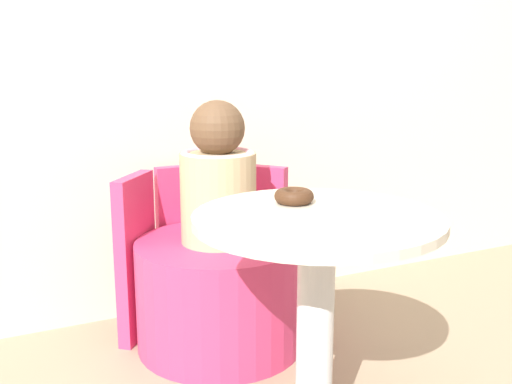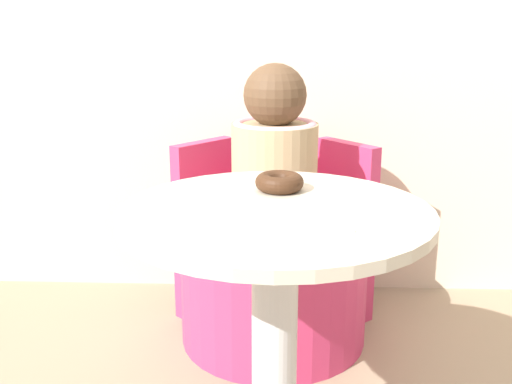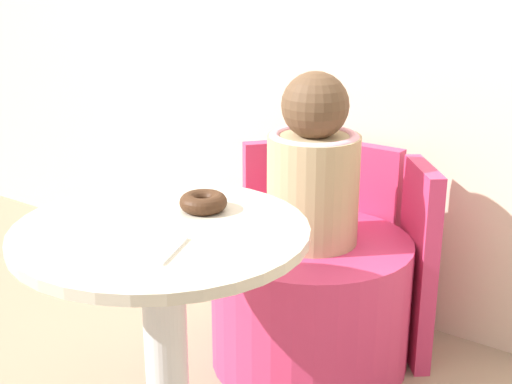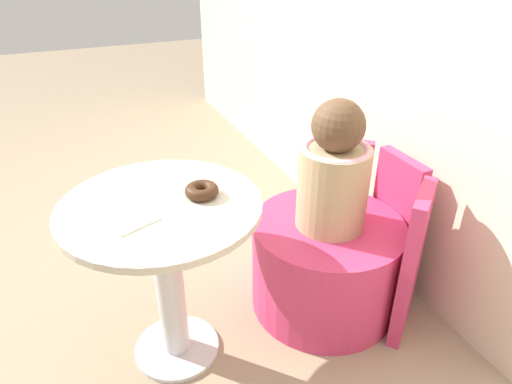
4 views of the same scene
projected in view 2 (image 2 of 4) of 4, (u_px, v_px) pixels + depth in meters
round_table at (275, 289)px, 1.31m from camera, size 0.67×0.67×0.67m
tub_chair at (273, 281)px, 2.02m from camera, size 0.62×0.62×0.41m
booth_backrest at (274, 224)px, 2.24m from camera, size 0.72×0.26×0.64m
child_figure at (275, 154)px, 1.90m from camera, size 0.28×0.28×0.52m
donut at (279, 182)px, 1.39m from camera, size 0.11×0.11×0.04m
paper_napkin at (305, 224)px, 1.15m from camera, size 0.18×0.18×0.01m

